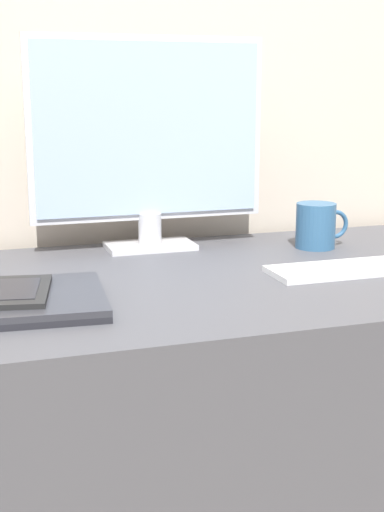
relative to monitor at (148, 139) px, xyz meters
The scene contains 7 objects.
wall_back 0.26m from the monitor, 89.75° to the left, with size 3.60×0.05×2.40m.
desk 0.67m from the monitor, 89.86° to the right, with size 1.43×0.70×0.74m.
monitor is the anchor object (origin of this frame).
keyboard 0.50m from the monitor, 47.69° to the right, with size 0.28×0.11×0.01m.
laptop 0.54m from the monitor, 131.36° to the right, with size 0.31×0.27×0.02m.
ereader 0.55m from the monitor, 133.93° to the right, with size 0.19×0.21×0.01m.
coffee_mug 0.42m from the monitor, 16.76° to the right, with size 0.13×0.09×0.10m.
Camera 1 is at (-0.39, -1.09, 1.09)m, focal length 50.00 mm.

